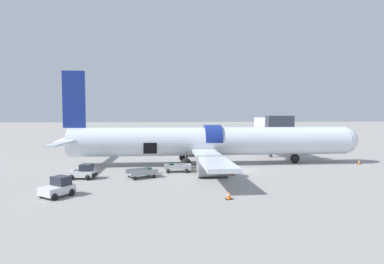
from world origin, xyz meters
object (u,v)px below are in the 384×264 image
object	(u,v)px
ground_crew_loader_a	(200,162)
ground_crew_driver	(213,164)
baggage_tug_mid	(58,188)
baggage_cart_queued	(143,173)
baggage_cart_loading	(178,168)
baggage_tug_lead	(84,172)
ground_crew_loader_b	(210,162)
airplane	(209,142)
ground_crew_supervisor	(206,161)

from	to	relation	value
ground_crew_loader_a	ground_crew_driver	xyz separation A→B (m)	(1.48, -1.18, -0.08)
baggage_tug_mid	ground_crew_driver	xyz separation A→B (m)	(14.59, 9.72, 0.16)
baggage_tug_mid	baggage_cart_queued	world-z (taller)	baggage_tug_mid
baggage_cart_loading	ground_crew_driver	bearing A→B (deg)	-0.24
baggage_tug_lead	ground_crew_driver	xyz separation A→B (m)	(14.32, 2.88, 0.18)
baggage_cart_queued	ground_crew_loader_b	bearing A→B (deg)	27.18
baggage_tug_mid	ground_crew_driver	size ratio (longest dim) A/B	1.84
baggage_tug_mid	ground_crew_loader_b	size ratio (longest dim) A/B	1.64
ground_crew_driver	baggage_cart_loading	bearing A→B (deg)	179.76
baggage_cart_queued	ground_crew_driver	distance (m)	8.61
baggage_cart_loading	ground_crew_loader_a	bearing A→B (deg)	22.72
baggage_tug_lead	baggage_cart_queued	distance (m)	6.19
baggage_tug_mid	airplane	bearing A→B (deg)	45.08
baggage_cart_loading	ground_crew_loader_a	distance (m)	3.05
baggage_cart_loading	ground_crew_loader_b	xyz separation A→B (m)	(4.10, 1.27, 0.48)
airplane	ground_crew_supervisor	distance (m)	3.62
baggage_tug_mid	ground_crew_supervisor	xyz separation A→B (m)	(14.02, 12.06, 0.16)
ground_crew_driver	ground_crew_supervisor	bearing A→B (deg)	103.70
baggage_tug_mid	baggage_cart_queued	xyz separation A→B (m)	(6.46, 6.91, -0.24)
baggage_cart_loading	ground_crew_loader_a	size ratio (longest dim) A/B	2.32
ground_crew_loader_b	airplane	bearing A→B (deg)	84.84
ground_crew_loader_a	baggage_tug_mid	bearing A→B (deg)	-140.27
airplane	ground_crew_driver	world-z (taller)	airplane
ground_crew_loader_b	ground_crew_driver	bearing A→B (deg)	-83.19
ground_crew_loader_b	ground_crew_supervisor	distance (m)	1.13
baggage_cart_queued	ground_crew_loader_b	distance (m)	8.98
airplane	baggage_cart_queued	xyz separation A→B (m)	(-8.32, -7.91, -2.61)
airplane	ground_crew_loader_b	xyz separation A→B (m)	(-0.34, -3.81, -2.11)
ground_crew_loader_b	baggage_cart_loading	bearing A→B (deg)	-162.77
baggage_tug_mid	baggage_cart_loading	xyz separation A→B (m)	(10.34, 9.74, -0.21)
airplane	baggage_cart_loading	world-z (taller)	airplane
baggage_cart_loading	ground_crew_supervisor	xyz separation A→B (m)	(3.69, 2.32, 0.38)
baggage_tug_mid	ground_crew_loader_a	world-z (taller)	ground_crew_loader_a
ground_crew_driver	ground_crew_supervisor	xyz separation A→B (m)	(-0.57, 2.34, 0.01)
baggage_tug_mid	ground_crew_loader_b	world-z (taller)	ground_crew_loader_b
baggage_cart_queued	ground_crew_loader_a	xyz separation A→B (m)	(6.66, 3.99, 0.48)
baggage_cart_loading	baggage_tug_lead	bearing A→B (deg)	-163.93
baggage_tug_lead	airplane	bearing A→B (deg)	28.82
baggage_cart_loading	ground_crew_loader_b	distance (m)	4.32
ground_crew_loader_a	ground_crew_loader_b	world-z (taller)	ground_crew_loader_b
baggage_cart_queued	ground_crew_loader_a	bearing A→B (deg)	30.93
airplane	ground_crew_loader_b	bearing A→B (deg)	-95.16
ground_crew_loader_b	baggage_tug_mid	bearing A→B (deg)	-142.67
ground_crew_loader_b	ground_crew_supervisor	bearing A→B (deg)	111.65
ground_crew_supervisor	baggage_tug_lead	bearing A→B (deg)	-159.22
baggage_cart_queued	ground_crew_supervisor	distance (m)	9.16
baggage_tug_lead	baggage_cart_queued	world-z (taller)	baggage_tug_lead
baggage_tug_lead	baggage_cart_loading	world-z (taller)	baggage_tug_lead
baggage_cart_loading	ground_crew_supervisor	bearing A→B (deg)	32.17
ground_crew_driver	ground_crew_loader_b	bearing A→B (deg)	96.81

